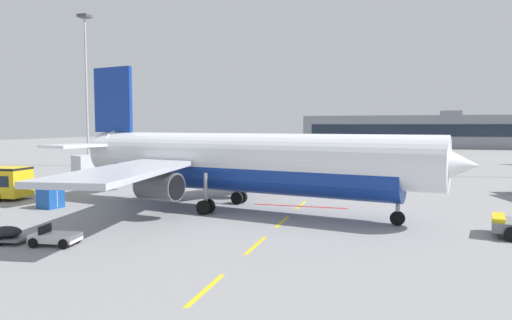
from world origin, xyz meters
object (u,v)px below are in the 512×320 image
(baggage_train, at_px, (7,234))
(catering_truck, at_px, (99,166))
(airliner_far_center, at_px, (156,139))
(apron_light_mast_near, at_px, (86,73))
(uld_cargo_container, at_px, (50,198))
(airliner_foreground, at_px, (238,161))

(baggage_train, bearing_deg, catering_truck, 116.31)
(airliner_far_center, relative_size, apron_light_mast_near, 0.98)
(airliner_far_center, distance_m, baggage_train, 106.60)
(uld_cargo_container, bearing_deg, baggage_train, -60.79)
(catering_truck, xyz_separation_m, baggage_train, (14.38, -29.07, -1.12))
(uld_cargo_container, distance_m, apron_light_mast_near, 44.07)
(airliner_foreground, relative_size, baggage_train, 3.98)
(airliner_far_center, bearing_deg, baggage_train, -65.91)
(airliner_far_center, height_order, catering_truck, airliner_far_center)
(airliner_far_center, distance_m, apron_light_mast_near, 55.78)
(baggage_train, bearing_deg, apron_light_mast_near, 121.70)
(airliner_foreground, bearing_deg, baggage_train, -124.84)
(airliner_foreground, distance_m, apron_light_mast_near, 50.36)
(apron_light_mast_near, bearing_deg, baggage_train, -58.30)
(airliner_foreground, bearing_deg, apron_light_mast_near, 139.92)
(apron_light_mast_near, bearing_deg, airliner_far_center, 106.65)
(airliner_far_center, height_order, uld_cargo_container, airliner_far_center)
(baggage_train, distance_m, apron_light_mast_near, 55.28)
(airliner_foreground, xyz_separation_m, catering_truck, (-23.91, 15.37, -2.30))
(catering_truck, bearing_deg, airliner_foreground, -32.73)
(airliner_foreground, distance_m, baggage_train, 17.04)
(airliner_foreground, relative_size, airliner_far_center, 1.40)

